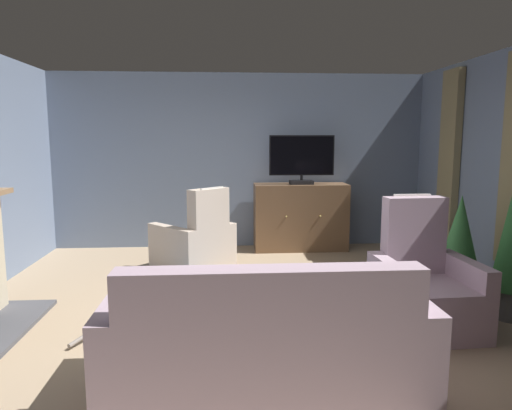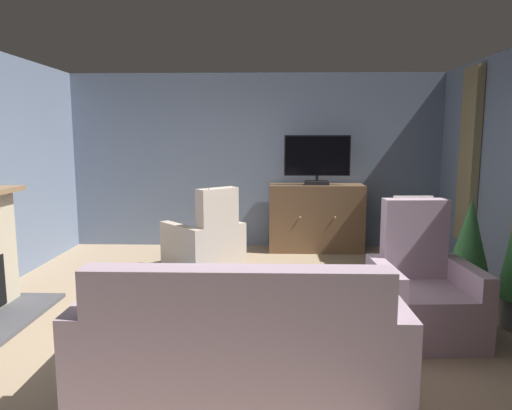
% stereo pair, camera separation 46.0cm
% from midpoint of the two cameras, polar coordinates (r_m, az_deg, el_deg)
% --- Properties ---
extents(ground_plane, '(6.43, 6.60, 0.04)m').
position_cam_midpoint_polar(ground_plane, '(4.76, 1.77, -13.51)').
color(ground_plane, tan).
extents(wall_back, '(6.43, 0.10, 2.73)m').
position_cam_midpoint_polar(wall_back, '(7.48, 1.76, 5.38)').
color(wall_back, slate).
rests_on(wall_back, ground_plane).
extents(curtain_panel_far, '(0.10, 0.44, 2.30)m').
position_cam_midpoint_polar(curtain_panel_far, '(6.90, 26.36, 5.42)').
color(curtain_panel_far, '#8E7F56').
extents(rug_central, '(2.07, 1.90, 0.01)m').
position_cam_midpoint_polar(rug_central, '(4.93, -1.27, -12.40)').
color(rug_central, slate).
rests_on(rug_central, ground_plane).
extents(tv_cabinet, '(1.44, 0.54, 1.03)m').
position_cam_midpoint_polar(tv_cabinet, '(7.29, 9.11, -1.72)').
color(tv_cabinet, '#4A3523').
rests_on(tv_cabinet, ground_plane).
extents(television, '(0.99, 0.20, 0.75)m').
position_cam_midpoint_polar(television, '(7.13, 9.34, 5.61)').
color(television, black).
rests_on(television, tv_cabinet).
extents(coffee_table, '(1.05, 0.54, 0.43)m').
position_cam_midpoint_polar(coffee_table, '(4.42, 4.35, -9.74)').
color(coffee_table, '#4C331E').
rests_on(coffee_table, ground_plane).
extents(tv_remote, '(0.16, 0.15, 0.02)m').
position_cam_midpoint_polar(tv_remote, '(4.56, 6.93, -8.38)').
color(tv_remote, black).
rests_on(tv_remote, coffee_table).
extents(sofa_floral, '(2.16, 0.93, 0.98)m').
position_cam_midpoint_polar(sofa_floral, '(3.29, 2.24, -17.18)').
color(sofa_floral, '#AD93A3').
rests_on(sofa_floral, ground_plane).
extents(armchair_near_window, '(0.88, 0.87, 1.20)m').
position_cam_midpoint_polar(armchair_near_window, '(4.53, 22.47, -10.12)').
color(armchair_near_window, '#AD93A3').
rests_on(armchair_near_window, ground_plane).
extents(armchair_facing_sofa, '(1.18, 1.18, 1.12)m').
position_cam_midpoint_polar(armchair_facing_sofa, '(6.26, -4.10, -4.71)').
color(armchair_facing_sofa, '#C6B29E').
rests_on(armchair_facing_sofa, ground_plane).
extents(potted_plant_leafy_by_curtain, '(0.47, 0.47, 1.13)m').
position_cam_midpoint_polar(potted_plant_leafy_by_curtain, '(5.44, 26.85, -4.63)').
color(potted_plant_leafy_by_curtain, '#3D4C5B').
rests_on(potted_plant_leafy_by_curtain, ground_plane).
extents(cat, '(0.41, 0.56, 0.19)m').
position_cam_midpoint_polar(cat, '(4.57, -15.21, -13.22)').
color(cat, gray).
rests_on(cat, ground_plane).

